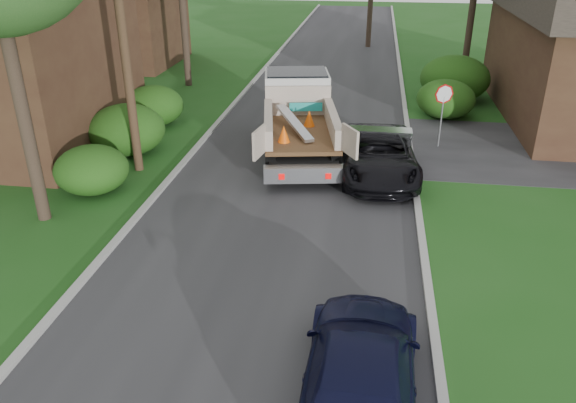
{
  "coord_description": "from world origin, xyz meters",
  "views": [
    {
      "loc": [
        2.48,
        -12.44,
        7.61
      ],
      "look_at": [
        0.49,
        0.72,
        1.2
      ],
      "focal_mm": 35.0,
      "sensor_mm": 36.0,
      "label": 1
    }
  ],
  "objects_px": {
    "flatbed_truck": "(298,110)",
    "black_pickup": "(379,154)",
    "house_left_far": "(117,13)",
    "navy_suv": "(360,371)",
    "utility_pole": "(121,18)",
    "stop_sign": "(443,102)"
  },
  "relations": [
    {
      "from": "utility_pole",
      "to": "black_pickup",
      "type": "bearing_deg",
      "value": 5.49
    },
    {
      "from": "stop_sign",
      "to": "utility_pole",
      "type": "bearing_deg",
      "value": -159.38
    },
    {
      "from": "utility_pole",
      "to": "navy_suv",
      "type": "height_order",
      "value": "utility_pole"
    },
    {
      "from": "house_left_far",
      "to": "black_pickup",
      "type": "height_order",
      "value": "house_left_far"
    },
    {
      "from": "stop_sign",
      "to": "navy_suv",
      "type": "relative_size",
      "value": 0.5
    },
    {
      "from": "utility_pole",
      "to": "navy_suv",
      "type": "bearing_deg",
      "value": -50.57
    },
    {
      "from": "flatbed_truck",
      "to": "black_pickup",
      "type": "xyz_separation_m",
      "value": [
        3.13,
        -2.48,
        -0.69
      ]
    },
    {
      "from": "house_left_far",
      "to": "black_pickup",
      "type": "bearing_deg",
      "value": -44.72
    },
    {
      "from": "house_left_far",
      "to": "navy_suv",
      "type": "relative_size",
      "value": 1.51
    },
    {
      "from": "stop_sign",
      "to": "utility_pole",
      "type": "height_order",
      "value": "utility_pole"
    },
    {
      "from": "stop_sign",
      "to": "flatbed_truck",
      "type": "bearing_deg",
      "value": -172.32
    },
    {
      "from": "stop_sign",
      "to": "house_left_far",
      "type": "distance_m",
      "value": 22.81
    },
    {
      "from": "house_left_far",
      "to": "flatbed_truck",
      "type": "bearing_deg",
      "value": -46.04
    },
    {
      "from": "stop_sign",
      "to": "black_pickup",
      "type": "xyz_separation_m",
      "value": [
        -2.33,
        -3.22,
        -1.03
      ]
    },
    {
      "from": "stop_sign",
      "to": "navy_suv",
      "type": "xyz_separation_m",
      "value": [
        -2.6,
        -13.85,
        -1.05
      ]
    },
    {
      "from": "house_left_far",
      "to": "navy_suv",
      "type": "bearing_deg",
      "value": -59.05
    },
    {
      "from": "flatbed_truck",
      "to": "black_pickup",
      "type": "distance_m",
      "value": 4.05
    },
    {
      "from": "black_pickup",
      "to": "stop_sign",
      "type": "bearing_deg",
      "value": 50.46
    },
    {
      "from": "house_left_far",
      "to": "stop_sign",
      "type": "bearing_deg",
      "value": -34.81
    },
    {
      "from": "navy_suv",
      "to": "utility_pole",
      "type": "bearing_deg",
      "value": -48.96
    },
    {
      "from": "stop_sign",
      "to": "utility_pole",
      "type": "relative_size",
      "value": 0.25
    },
    {
      "from": "stop_sign",
      "to": "flatbed_truck",
      "type": "height_order",
      "value": "flatbed_truck"
    }
  ]
}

